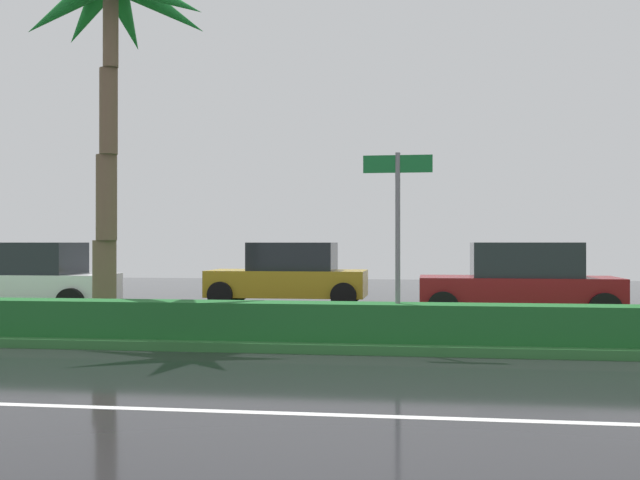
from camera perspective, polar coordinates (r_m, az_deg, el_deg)
ground_plane at (r=14.59m, az=6.31°, el=-7.15°), size 90.00×42.00×0.10m
near_lane_divider_stripe at (r=7.68m, az=4.62°, el=-13.08°), size 81.00×0.14×0.01m
median_strip at (r=13.58m, az=6.17°, el=-7.14°), size 85.50×4.00×0.15m
median_hedge at (r=12.15m, az=5.95°, el=-6.18°), size 76.50×0.70×0.60m
palm_tree_mid_left at (r=15.18m, az=-15.53°, el=15.65°), size 3.88×3.92×7.00m
street_name_sign at (r=12.11m, az=5.87°, el=1.52°), size 1.10×0.08×3.00m
car_in_traffic_leading at (r=19.73m, az=-21.24°, el=-2.78°), size 4.30×2.02×1.72m
car_in_traffic_second at (r=20.82m, az=-2.34°, el=-2.65°), size 4.30×2.02×1.72m
car_in_traffic_third at (r=17.35m, az=14.82°, el=-3.14°), size 4.30×2.02×1.72m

